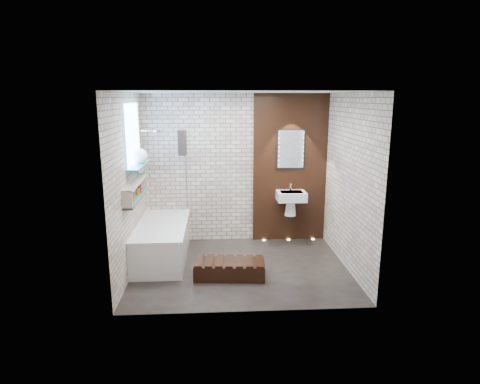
{
  "coord_description": "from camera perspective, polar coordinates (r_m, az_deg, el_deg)",
  "views": [
    {
      "loc": [
        -0.36,
        -5.79,
        2.53
      ],
      "look_at": [
        0.0,
        0.15,
        1.15
      ],
      "focal_mm": 30.65,
      "sensor_mm": 36.0,
      "label": 1
    }
  ],
  "objects": [
    {
      "name": "walnut_panel",
      "position": [
        7.28,
        6.96,
        3.24
      ],
      "size": [
        1.3,
        0.06,
        2.6
      ],
      "primitive_type": "cube",
      "color": "black",
      "rests_on": "ground"
    },
    {
      "name": "room_shell",
      "position": [
        5.93,
        0.09,
        1.08
      ],
      "size": [
        3.24,
        3.2,
        2.6
      ],
      "color": "#A38F81",
      "rests_on": "ground"
    },
    {
      "name": "bathtub",
      "position": [
        6.68,
        -10.77,
        -6.75
      ],
      "size": [
        0.79,
        1.74,
        0.7
      ],
      "color": "white",
      "rests_on": "ground"
    },
    {
      "name": "bath_screen",
      "position": [
        6.81,
        -7.71,
        2.37
      ],
      "size": [
        0.01,
        0.78,
        1.4
      ],
      "primitive_type": "cube",
      "color": "white",
      "rests_on": "bathtub"
    },
    {
      "name": "floor_uplights",
      "position": [
        7.54,
        6.78,
        -6.59
      ],
      "size": [
        0.96,
        0.06,
        0.01
      ],
      "color": "#FFD899",
      "rests_on": "ground"
    },
    {
      "name": "led_mirror",
      "position": [
        7.2,
        7.09,
        5.94
      ],
      "size": [
        0.5,
        0.02,
        0.7
      ],
      "color": "black",
      "rests_on": "walnut_panel"
    },
    {
      "name": "walnut_step",
      "position": [
        6.0,
        -1.44,
        -10.72
      ],
      "size": [
        1.03,
        0.52,
        0.22
      ],
      "primitive_type": "cube",
      "rotation": [
        0.0,
        0.0,
        -0.07
      ],
      "color": "black",
      "rests_on": "ground"
    },
    {
      "name": "niche_bottles",
      "position": [
        6.18,
        -14.3,
        -0.11
      ],
      "size": [
        0.06,
        0.72,
        0.16
      ],
      "color": "maroon",
      "rests_on": "display_niche"
    },
    {
      "name": "washbasin",
      "position": [
        7.2,
        7.12,
        -1.03
      ],
      "size": [
        0.5,
        0.36,
        0.58
      ],
      "color": "white",
      "rests_on": "walnut_panel"
    },
    {
      "name": "display_niche",
      "position": [
        6.2,
        -14.27,
        0.26
      ],
      "size": [
        0.14,
        1.3,
        0.26
      ],
      "color": "teal",
      "rests_on": "room_shell"
    },
    {
      "name": "clerestory_window",
      "position": [
        6.29,
        -14.65,
        6.9
      ],
      "size": [
        0.18,
        1.0,
        0.94
      ],
      "color": "#7FADE0",
      "rests_on": "room_shell"
    },
    {
      "name": "towel",
      "position": [
        6.44,
        -8.05,
        6.88
      ],
      "size": [
        0.11,
        0.3,
        0.39
      ],
      "primitive_type": "cube",
      "color": "black",
      "rests_on": "bath_screen"
    },
    {
      "name": "sill_vases",
      "position": [
        6.41,
        -13.74,
        4.91
      ],
      "size": [
        0.23,
        0.23,
        0.23
      ],
      "color": "white",
      "rests_on": "clerestory_window"
    },
    {
      "name": "shower_head",
      "position": [
        6.82,
        -11.5,
        8.35
      ],
      "size": [
        0.18,
        0.18,
        0.02
      ],
      "primitive_type": "cylinder",
      "color": "silver",
      "rests_on": "room_shell"
    },
    {
      "name": "ground",
      "position": [
        6.33,
        0.08,
        -10.51
      ],
      "size": [
        3.2,
        3.2,
        0.0
      ],
      "primitive_type": "plane",
      "color": "black",
      "rests_on": "ground"
    }
  ]
}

